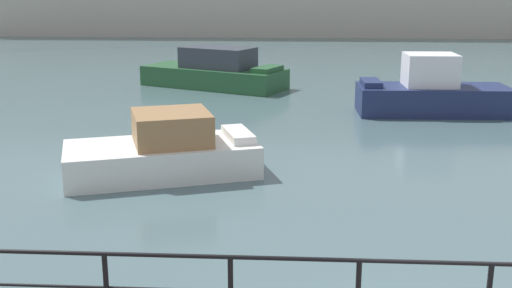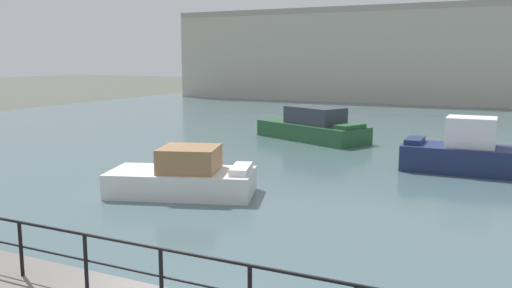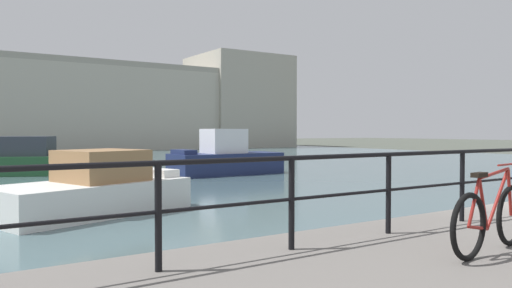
# 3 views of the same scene
# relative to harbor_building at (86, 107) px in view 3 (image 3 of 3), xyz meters

# --- Properties ---
(water_basin) EXTENTS (80.00, 60.00, 0.01)m
(water_basin) POSITION_rel_harbor_building_xyz_m (-6.05, -28.43, -5.51)
(water_basin) COLOR #476066
(water_basin) RESTS_ON ground_plane
(harbor_building) EXTENTS (70.51, 12.38, 13.65)m
(harbor_building) POSITION_rel_harbor_building_xyz_m (0.00, 0.00, 0.00)
(harbor_building) COLOR #B2AD9E
(harbor_building) RESTS_ON ground_plane
(moored_blue_motorboat) EXTENTS (6.21, 2.54, 2.50)m
(moored_blue_motorboat) POSITION_rel_harbor_building_xyz_m (-2.38, -40.52, -4.64)
(moored_blue_motorboat) COLOR navy
(moored_blue_motorboat) RESTS_ON water_basin
(moored_small_launch) EXTENTS (7.97, 5.64, 2.10)m
(moored_small_launch) POSITION_rel_harbor_building_xyz_m (-12.18, -34.44, -4.70)
(moored_small_launch) COLOR #23512D
(moored_small_launch) RESTS_ON water_basin
(moored_red_daysailer) EXTENTS (5.91, 4.10, 1.83)m
(moored_red_daysailer) POSITION_rel_harbor_building_xyz_m (-11.77, -49.56, -4.82)
(moored_red_daysailer) COLOR white
(moored_red_daysailer) RESTS_ON water_basin
(parked_bicycle) EXTENTS (1.76, 0.28, 0.98)m
(parked_bicycle) POSITION_rel_harbor_building_xyz_m (-10.34, -60.72, -4.09)
(parked_bicycle) COLOR black
(parked_bicycle) RESTS_ON quay_promenade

